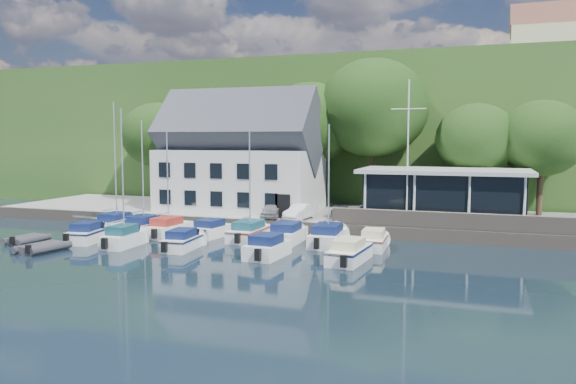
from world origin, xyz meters
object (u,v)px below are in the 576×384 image
Objects in this scene: harbor_building at (241,162)px; boat_r1_6 at (329,179)px; boat_r1_5 at (287,232)px; car_white at (300,212)px; boat_r1_0 at (115,174)px; boat_r2_3 at (267,246)px; boat_r1_4 at (250,180)px; dinghy_0 at (27,238)px; boat_r1_2 at (168,177)px; flagpole at (408,152)px; car_silver at (271,211)px; boat_r1_7 at (374,239)px; dinghy_1 at (42,246)px; boat_r1_3 at (211,228)px; boat_r2_1 at (123,180)px; club_pavilion at (444,194)px; boat_r2_4 at (349,250)px; car_blue at (370,212)px; boat_r2_0 at (88,232)px; boat_r1_1 at (143,175)px; boat_r2_2 at (183,239)px; car_dgrey at (342,212)px.

boat_r1_6 is at bearing -39.90° from harbor_building.
boat_r1_5 is (7.57, -8.88, -4.60)m from harbor_building.
boat_r1_0 is at bearing -151.30° from car_white.
boat_r1_0 is 15.16m from boat_r1_5.
boat_r1_0 is at bearing 164.92° from boat_r2_3.
boat_r2_3 is at bearing -20.26° from boat_r1_0.
boat_r1_4 is 2.98× the size of dinghy_0.
boat_r1_2 is 1.49× the size of boat_r1_5.
dinghy_0 is (-25.58, -11.66, -6.12)m from flagpole.
flagpole is 3.61× the size of dinghy_0.
boat_r1_5 is (3.07, -4.90, -0.86)m from car_silver.
boat_r1_7 is 22.30m from dinghy_1.
boat_r2_1 is at bearing -118.39° from boat_r1_3.
boat_r1_0 is at bearing -169.89° from boat_r1_3.
car_white is at bearing 18.00° from boat_r1_0.
boat_r2_4 is (-4.72, -13.29, -2.31)m from club_pavilion.
boat_r1_3 is 0.93× the size of boat_r1_7.
car_blue is 6.95m from boat_r1_6.
car_silver is 0.71× the size of boat_r2_0.
boat_r2_4 is at bearing 8.33° from boat_r2_3.
car_white is 6.80m from boat_r1_6.
club_pavilion is at bearing 31.20° from boat_r2_1.
boat_r2_3 is at bearing -85.70° from boat_r1_5.
boat_r1_4 reaches higher than club_pavilion.
boat_r2_0 is at bearing -155.26° from car_blue.
boat_r1_6 reaches higher than boat_r1_3.
boat_r1_1 reaches higher than boat_r1_4.
car_blue is at bearing -3.88° from car_silver.
flagpole is at bearing 72.49° from boat_r1_7.
boat_r1_4 is 4.78m from boat_r1_5.
boat_r1_3 is 9.00m from boat_r2_0.
flagpole is at bearing 27.23° from boat_r1_3.
boat_r1_5 is 0.99× the size of boat_r2_4.
boat_r2_2 is at bearing -140.32° from car_blue.
boat_r1_5 is (14.63, 0.00, -3.97)m from boat_r1_0.
boat_r1_1 is at bearing 179.82° from boat_r1_6.
boat_r2_4 is at bearing -41.58° from boat_r1_5.
boat_r2_4 is (19.51, -0.27, -0.01)m from boat_r2_0.
boat_r2_0 is at bearing -134.66° from car_white.
flagpole reaches higher than boat_r1_0.
boat_r1_3 is at bearing 161.45° from boat_r2_4.
car_white reaches higher than dinghy_1.
boat_r1_7 is at bearing 31.82° from dinghy_1.
boat_r1_3 is at bearing 175.55° from boat_r1_6.
car_white is at bearing -29.88° from harbor_building.
boat_r1_7 is 0.96× the size of boat_r2_2.
boat_r1_2 is 12.69m from boat_r1_6.
boat_r1_6 is at bearing -103.35° from car_dgrey.
boat_r1_4 reaches higher than boat_r2_4.
boat_r2_0 is 0.89× the size of boat_r2_2.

